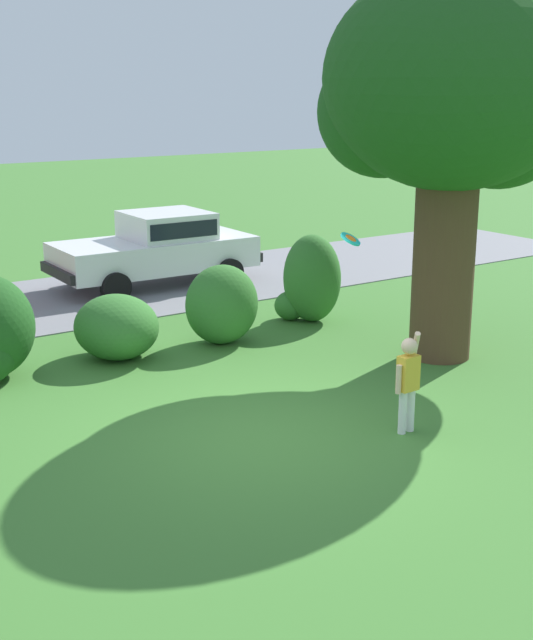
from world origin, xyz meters
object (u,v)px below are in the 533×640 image
at_px(parked_sedan, 158,246).
at_px(child_thrower, 408,377).
at_px(oak_tree_large, 454,96).
at_px(frisbee, 350,239).

height_order(parked_sedan, child_thrower, parked_sedan).
relative_size(oak_tree_large, parked_sedan, 1.32).
bearing_deg(frisbee, oak_tree_large, 19.57).
bearing_deg(child_thrower, parked_sedan, 81.73).
xyz_separation_m(parked_sedan, frisbee, (-1.34, -7.94, 1.41)).
xyz_separation_m(oak_tree_large, parked_sedan, (-1.41, 6.96, -3.15)).
bearing_deg(parked_sedan, oak_tree_large, -78.54).
xyz_separation_m(child_thrower, frisbee, (-0.03, 1.12, 1.54)).
bearing_deg(oak_tree_large, parked_sedan, 101.46).
xyz_separation_m(parked_sedan, child_thrower, (-1.32, -9.06, -0.13)).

